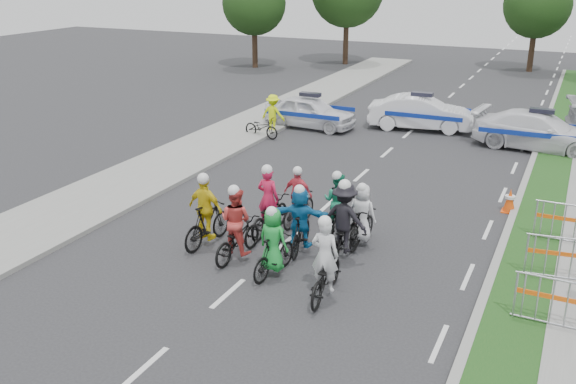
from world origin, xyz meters
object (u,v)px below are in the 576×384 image
at_px(marshal_hiviz, 273,114).
at_px(barrier_0, 566,307).
at_px(rider_5, 300,224).
at_px(barrier_2, 575,226).
at_px(parked_bike, 261,127).
at_px(rider_9, 299,202).
at_px(cone_0, 510,201).
at_px(tree_4, 537,5).
at_px(rider_7, 362,221).
at_px(police_car_2, 539,131).
at_px(police_car_1, 421,113).
at_px(barrier_1, 571,262).
at_px(rider_2, 237,231).
at_px(police_car_0, 310,112).
at_px(rider_0, 325,270).
at_px(rider_8, 337,210).
at_px(rider_3, 207,218).
at_px(tree_0, 254,3).
at_px(rider_6, 269,211).
at_px(rider_1, 273,248).
at_px(rider_4, 344,228).

bearing_deg(marshal_hiviz, barrier_0, 137.57).
distance_m(rider_5, barrier_0, 6.27).
distance_m(barrier_2, parked_bike, 13.48).
height_order(rider_9, barrier_0, rider_9).
bearing_deg(cone_0, tree_4, 94.19).
distance_m(rider_7, police_car_2, 11.72).
distance_m(rider_5, police_car_2, 13.07).
height_order(police_car_1, police_car_2, police_car_1).
relative_size(marshal_hiviz, barrier_1, 0.80).
height_order(barrier_2, parked_bike, barrier_2).
xyz_separation_m(rider_2, barrier_1, (7.39, 1.93, -0.15)).
xyz_separation_m(police_car_0, barrier_0, (10.86, -12.95, -0.12)).
height_order(police_car_0, police_car_1, police_car_1).
relative_size(rider_0, barrier_1, 0.96).
distance_m(rider_8, barrier_1, 5.75).
height_order(rider_8, rider_9, rider_8).
xyz_separation_m(rider_0, rider_8, (-0.98, 3.31, 0.03)).
xyz_separation_m(rider_7, marshal_hiviz, (-7.06, 9.31, 0.13)).
relative_size(rider_3, rider_7, 1.15).
height_order(rider_0, tree_0, tree_0).
distance_m(police_car_1, marshal_hiviz, 6.31).
bearing_deg(rider_6, parked_bike, -59.58).
bearing_deg(police_car_1, rider_3, 162.64).
bearing_deg(parked_bike, cone_0, -102.88).
height_order(rider_6, rider_7, rider_6).
relative_size(rider_1, marshal_hiviz, 1.08).
bearing_deg(rider_8, rider_0, 105.94).
distance_m(rider_2, barrier_2, 8.47).
bearing_deg(rider_9, tree_0, -53.22).
bearing_deg(rider_7, barrier_0, 157.79).
height_order(rider_1, barrier_1, rider_1).
relative_size(rider_0, rider_3, 0.98).
bearing_deg(rider_1, rider_5, -83.79).
bearing_deg(rider_8, marshal_hiviz, -55.48).
bearing_deg(rider_2, rider_8, -120.24).
bearing_deg(barrier_1, rider_8, 175.06).
bearing_deg(rider_6, police_car_2, -114.39).
relative_size(rider_4, barrier_2, 1.02).
bearing_deg(cone_0, rider_7, -128.01).
bearing_deg(police_car_2, rider_2, 163.69).
bearing_deg(rider_3, rider_6, -123.45).
xyz_separation_m(rider_5, barrier_1, (6.14, 0.96, -0.20)).
bearing_deg(tree_0, rider_5, -60.15).
relative_size(police_car_0, tree_0, 0.63).
xyz_separation_m(rider_6, barrier_2, (7.36, 2.46, -0.08)).
distance_m(marshal_hiviz, barrier_1, 15.17).
distance_m(rider_2, tree_0, 29.72).
height_order(rider_9, marshal_hiviz, rider_9).
relative_size(marshal_hiviz, tree_0, 0.25).
height_order(rider_5, rider_6, rider_6).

